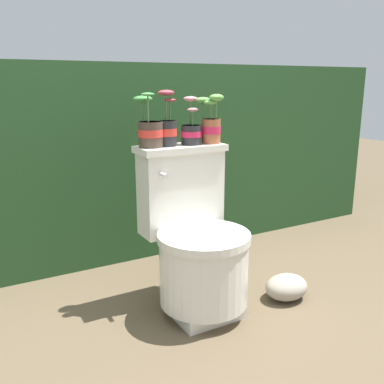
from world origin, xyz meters
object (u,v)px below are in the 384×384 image
toilet (196,245)px  garden_stone (286,287)px  potted_plant_left (150,130)px  potted_plant_midright (211,124)px  potted_plant_middle (191,131)px  potted_plant_midleft (168,128)px

toilet → garden_stone: size_ratio=3.41×
potted_plant_left → potted_plant_midright: bearing=-5.7°
potted_plant_middle → garden_stone: 0.91m
toilet → potted_plant_left: bearing=130.2°
potted_plant_middle → garden_stone: (0.38, -0.30, -0.77)m
potted_plant_midleft → garden_stone: potted_plant_midleft is taller
garden_stone → potted_plant_midleft: bearing=147.7°
garden_stone → potted_plant_midright: bearing=133.3°
toilet → potted_plant_left: size_ratio=3.14×
potted_plant_midleft → garden_stone: size_ratio=1.13×
potted_plant_left → potted_plant_middle: (0.20, -0.02, -0.01)m
potted_plant_midleft → potted_plant_midright: 0.22m
potted_plant_midleft → garden_stone: (0.49, -0.31, -0.79)m
toilet → garden_stone: (0.43, -0.15, -0.26)m
potted_plant_midright → potted_plant_midleft: bearing=174.5°
potted_plant_left → potted_plant_midleft: (0.08, -0.01, 0.01)m
potted_plant_middle → garden_stone: size_ratio=1.00×
potted_plant_left → potted_plant_middle: size_ratio=1.09×
garden_stone → potted_plant_left: bearing=150.9°
potted_plant_left → potted_plant_midleft: size_ratio=0.96×
toilet → potted_plant_left: 0.57m
potted_plant_left → potted_plant_midright: 0.31m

